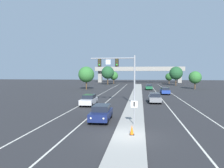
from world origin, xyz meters
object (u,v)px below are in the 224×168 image
object	(u,v)px
tree_far_right_a	(169,77)
tree_far_right_b	(176,73)
tree_far_left_b	(86,74)
car_oncoming_silver	(89,100)
tree_far_right_c	(195,77)
car_receding_grey	(155,98)
car_receding_blue	(165,91)
traffic_cone_median_nose	(132,130)
tree_far_left_a	(108,73)
car_oncoming_navy	(101,113)
car_receding_green	(149,87)
overhead_signal_mast	(120,69)
tree_far_left_c	(114,76)
median_sign_post	(134,109)

from	to	relation	value
tree_far_right_a	tree_far_right_b	size ratio (longest dim) A/B	0.65
tree_far_left_b	car_oncoming_silver	bearing A→B (deg)	-74.92
tree_far_right_c	car_receding_grey	bearing A→B (deg)	-113.89
tree_far_right_b	tree_far_right_a	bearing A→B (deg)	94.79
car_oncoming_silver	tree_far_left_b	xyz separation A→B (m)	(-7.88, 29.22, 3.48)
car_receding_blue	tree_far_left_b	world-z (taller)	tree_far_left_b
tree_far_left_b	tree_far_right_c	bearing A→B (deg)	10.03
traffic_cone_median_nose	car_receding_grey	bearing A→B (deg)	81.32
tree_far_left_a	car_receding_grey	bearing A→B (deg)	-73.17
tree_far_right_c	tree_far_left_a	world-z (taller)	tree_far_left_a
car_oncoming_silver	traffic_cone_median_nose	bearing A→B (deg)	-64.86
car_oncoming_navy	car_receding_green	xyz separation A→B (m)	(6.20, 40.50, 0.00)
car_receding_blue	car_receding_green	bearing A→B (deg)	103.50
overhead_signal_mast	car_receding_green	bearing A→B (deg)	79.81
car_receding_grey	tree_far_left_b	bearing A→B (deg)	125.07
tree_far_right_a	car_oncoming_navy	bearing A→B (deg)	-102.31
traffic_cone_median_nose	tree_far_left_b	xyz separation A→B (m)	(-14.76, 43.89, 3.79)
tree_far_left_c	tree_far_right_a	bearing A→B (deg)	4.52
car_oncoming_silver	tree_far_right_a	xyz separation A→B (m)	(19.61, 63.48, 2.21)
overhead_signal_mast	tree_far_right_c	world-z (taller)	overhead_signal_mast
tree_far_right_b	traffic_cone_median_nose	bearing A→B (deg)	-101.65
car_oncoming_navy	tree_far_left_b	distance (m)	40.76
overhead_signal_mast	car_oncoming_navy	xyz separation A→B (m)	(-0.88, -10.88, -4.49)
median_sign_post	car_receding_grey	size ratio (longest dim) A/B	0.49
car_receding_grey	tree_far_left_c	bearing A→B (deg)	103.46
car_oncoming_silver	car_receding_grey	distance (m)	10.58
tree_far_right_b	tree_far_left_b	bearing A→B (deg)	-141.55
tree_far_right_c	tree_far_right_b	world-z (taller)	tree_far_right_b
tree_far_left_b	tree_far_left_a	distance (m)	25.76
overhead_signal_mast	tree_far_right_a	bearing A→B (deg)	76.39
car_oncoming_navy	traffic_cone_median_nose	size ratio (longest dim) A/B	6.07
car_oncoming_navy	car_receding_blue	distance (m)	29.27
median_sign_post	car_oncoming_silver	size ratio (longest dim) A/B	0.49
car_receding_blue	tree_far_right_a	xyz separation A→B (m)	(6.71, 45.44, 2.21)
overhead_signal_mast	tree_far_right_c	bearing A→B (deg)	60.77
car_oncoming_silver	car_receding_green	distance (m)	32.31
car_oncoming_navy	tree_far_right_a	bearing A→B (deg)	77.69
tree_far_left_a	tree_far_left_c	world-z (taller)	tree_far_left_a
median_sign_post	tree_far_left_b	xyz separation A→B (m)	(-14.82, 40.69, 2.71)
car_oncoming_navy	car_receding_green	world-z (taller)	same
car_oncoming_navy	tree_far_right_a	xyz separation A→B (m)	(15.97, 73.21, 2.21)
overhead_signal_mast	tree_far_left_b	world-z (taller)	overhead_signal_mast
car_receding_green	tree_far_right_b	size ratio (longest dim) A/B	0.63
car_receding_grey	car_receding_green	bearing A→B (deg)	89.80
tree_far_right_c	tree_far_right_a	world-z (taller)	tree_far_right_c
car_receding_grey	tree_far_left_b	size ratio (longest dim) A/B	0.68
tree_far_left_b	tree_far_left_a	bearing A→B (deg)	84.94
tree_far_right_a	tree_far_left_a	size ratio (longest dim) A/B	0.63
car_oncoming_silver	tree_far_right_a	size ratio (longest dim) A/B	0.96
car_oncoming_navy	tree_far_left_c	bearing A→B (deg)	96.13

